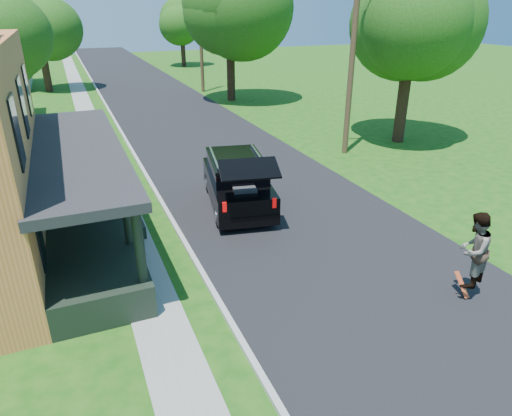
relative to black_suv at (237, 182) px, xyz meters
name	(u,v)px	position (x,y,z in m)	size (l,w,h in m)	color
ground	(373,289)	(1.40, -6.65, -0.95)	(140.00, 140.00, 0.00)	#134C0F
street	(185,124)	(1.40, 13.35, -0.95)	(8.00, 120.00, 0.02)	black
curb	(120,130)	(-2.65, 13.35, -0.95)	(0.15, 120.00, 0.12)	#A7A6A1
sidewalk	(93,133)	(-4.20, 13.35, -0.95)	(1.30, 120.00, 0.03)	gray
black_suv	(237,182)	(0.00, 0.00, 0.00)	(2.96, 5.63, 2.49)	black
skateboarder	(474,250)	(3.35, -7.87, 0.47)	(1.19, 1.07, 2.01)	black
skateboard	(462,285)	(3.38, -7.73, -0.67)	(0.23, 0.59, 0.58)	#BF3C10
tree_left_far	(37,23)	(-6.59, 29.66, 4.65)	(6.10, 5.83, 8.62)	black
tree_right_near	(412,24)	(11.35, 4.94, 5.13)	(7.49, 7.18, 9.23)	black
tree_right_far	(181,20)	(8.81, 42.47, 4.32)	(5.84, 5.90, 8.07)	black
utility_pole_near	(353,49)	(7.47, 4.21, 4.13)	(1.70, 0.55, 9.87)	#473321
utility_pole_far	(200,31)	(5.90, 24.36, 3.98)	(1.76, 0.29, 9.56)	#473321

